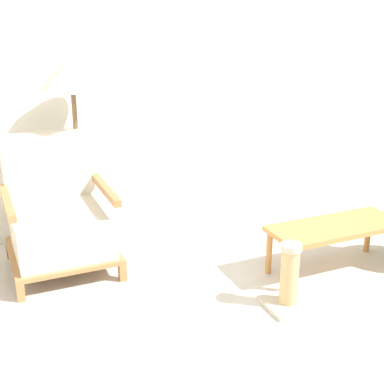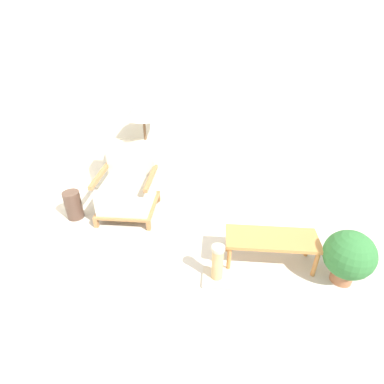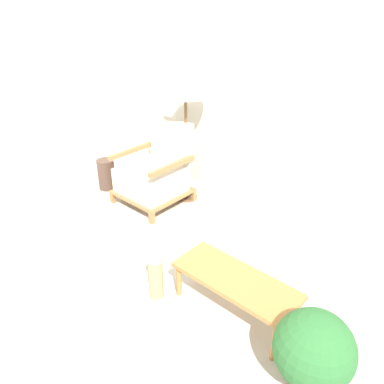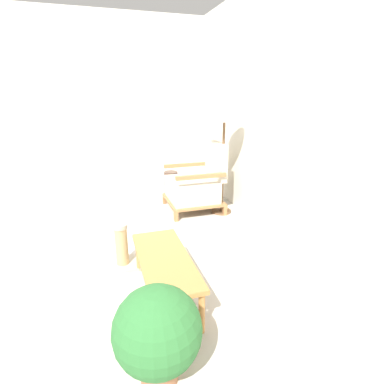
{
  "view_description": "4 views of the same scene",
  "coord_description": "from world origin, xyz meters",
  "px_view_note": "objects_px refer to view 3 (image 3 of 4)",
  "views": [
    {
      "loc": [
        -1.58,
        -1.84,
        1.79
      ],
      "look_at": [
        -0.19,
        1.35,
        0.55
      ],
      "focal_mm": 50.0,
      "sensor_mm": 36.0,
      "label": 1
    },
    {
      "loc": [
        0.06,
        -1.57,
        2.33
      ],
      "look_at": [
        -0.19,
        1.35,
        0.55
      ],
      "focal_mm": 28.0,
      "sensor_mm": 36.0,
      "label": 2
    },
    {
      "loc": [
        1.84,
        -0.9,
        2.17
      ],
      "look_at": [
        -0.19,
        1.35,
        0.55
      ],
      "focal_mm": 35.0,
      "sensor_mm": 36.0,
      "label": 3
    },
    {
      "loc": [
        2.64,
        0.47,
        1.53
      ],
      "look_at": [
        -0.19,
        1.35,
        0.55
      ],
      "focal_mm": 28.0,
      "sensor_mm": 36.0,
      "label": 4
    }
  ],
  "objects_px": {
    "vase": "(106,174)",
    "scratching_post": "(156,282)",
    "potted_plant": "(313,351)",
    "coffee_table": "(236,283)",
    "floor_lamp": "(185,89)",
    "armchair": "(155,174)"
  },
  "relations": [
    {
      "from": "coffee_table",
      "to": "vase",
      "type": "relative_size",
      "value": 2.51
    },
    {
      "from": "floor_lamp",
      "to": "scratching_post",
      "type": "distance_m",
      "value": 2.03
    },
    {
      "from": "vase",
      "to": "scratching_post",
      "type": "bearing_deg",
      "value": -26.09
    },
    {
      "from": "armchair",
      "to": "vase",
      "type": "bearing_deg",
      "value": -164.94
    },
    {
      "from": "coffee_table",
      "to": "vase",
      "type": "distance_m",
      "value": 2.5
    },
    {
      "from": "vase",
      "to": "scratching_post",
      "type": "height_order",
      "value": "scratching_post"
    },
    {
      "from": "vase",
      "to": "potted_plant",
      "type": "bearing_deg",
      "value": -14.84
    },
    {
      "from": "vase",
      "to": "floor_lamp",
      "type": "bearing_deg",
      "value": 27.94
    },
    {
      "from": "potted_plant",
      "to": "vase",
      "type": "bearing_deg",
      "value": 165.16
    },
    {
      "from": "coffee_table",
      "to": "scratching_post",
      "type": "distance_m",
      "value": 0.63
    },
    {
      "from": "vase",
      "to": "scratching_post",
      "type": "relative_size",
      "value": 0.89
    },
    {
      "from": "armchair",
      "to": "coffee_table",
      "type": "bearing_deg",
      "value": -25.2
    },
    {
      "from": "vase",
      "to": "potted_plant",
      "type": "xyz_separation_m",
      "value": [
        3.11,
        -0.83,
        0.14
      ]
    },
    {
      "from": "coffee_table",
      "to": "potted_plant",
      "type": "distance_m",
      "value": 0.72
    },
    {
      "from": "vase",
      "to": "potted_plant",
      "type": "distance_m",
      "value": 3.22
    },
    {
      "from": "armchair",
      "to": "vase",
      "type": "distance_m",
      "value": 0.72
    },
    {
      "from": "floor_lamp",
      "to": "potted_plant",
      "type": "xyz_separation_m",
      "value": [
        2.21,
        -1.3,
        -0.96
      ]
    },
    {
      "from": "floor_lamp",
      "to": "vase",
      "type": "relative_size",
      "value": 3.92
    },
    {
      "from": "potted_plant",
      "to": "scratching_post",
      "type": "bearing_deg",
      "value": -175.96
    },
    {
      "from": "coffee_table",
      "to": "scratching_post",
      "type": "bearing_deg",
      "value": -153.01
    },
    {
      "from": "armchair",
      "to": "scratching_post",
      "type": "height_order",
      "value": "armchair"
    },
    {
      "from": "armchair",
      "to": "scratching_post",
      "type": "relative_size",
      "value": 2.18
    }
  ]
}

